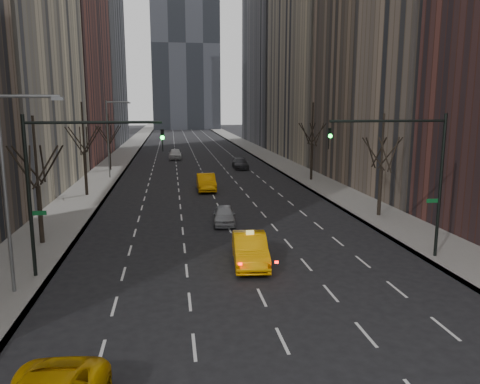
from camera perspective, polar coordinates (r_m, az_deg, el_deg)
name	(u,v)px	position (r m, az deg, el deg)	size (l,w,h in m)	color
sidewalk_left	(122,156)	(82.45, -14.17, 4.28)	(4.50, 320.00, 0.15)	slate
sidewalk_right	(263,154)	(83.59, 2.83, 4.67)	(4.50, 320.00, 0.15)	slate
bld_left_far	(50,15)	(80.69, -22.15, 19.36)	(14.00, 28.00, 44.00)	brown
bld_left_deep	(83,2)	(111.11, -18.60, 21.11)	(14.00, 30.00, 60.00)	slate
bld_right_far	(329,0)	(81.41, 10.79, 21.98)	(14.00, 28.00, 50.00)	#B9AD8E
bld_right_deep	(283,12)	(111.45, 5.31, 21.03)	(14.00, 30.00, 58.00)	slate
tree_lw_b	(38,186)	(31.06, -23.41, 0.67)	(3.36, 3.50, 7.82)	black
tree_lw_c	(85,154)	(46.52, -18.42, 4.39)	(3.36, 3.50, 8.74)	black
tree_lw_d	(109,144)	(64.30, -15.66, 5.66)	(3.36, 3.50, 7.36)	black
tree_rw_b	(381,170)	(37.46, 16.82, 2.63)	(3.36, 3.50, 7.82)	black
tree_rw_c	(312,146)	(54.16, 8.77, 5.59)	(3.36, 3.50, 8.74)	black
traffic_mast_left	(63,169)	(24.35, -20.72, 2.58)	(6.69, 0.39, 8.00)	black
traffic_mast_right	(413,163)	(27.09, 20.38, 3.34)	(6.69, 0.39, 8.00)	black
streetlight_near	(12,173)	(22.87, -26.03, 2.06)	(2.83, 0.22, 9.00)	slate
streetlight_far	(111,131)	(57.09, -15.47, 7.18)	(2.83, 0.22, 9.00)	slate
taxi_sedan	(250,249)	(25.68, 1.22, -6.99)	(1.77, 5.08, 1.67)	#F9A305
silver_sedan_ahead	(224,215)	(34.25, -1.92, -2.82)	(1.58, 3.92, 1.34)	#95979C
far_taxi	(206,182)	(47.84, -4.15, 1.21)	(1.80, 5.17, 1.70)	orange
far_suv_grey	(240,164)	(64.30, 0.05, 3.49)	(1.98, 4.87, 1.41)	#303035
far_car_white	(175,154)	(76.55, -7.91, 4.62)	(2.01, 4.99, 1.70)	silver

